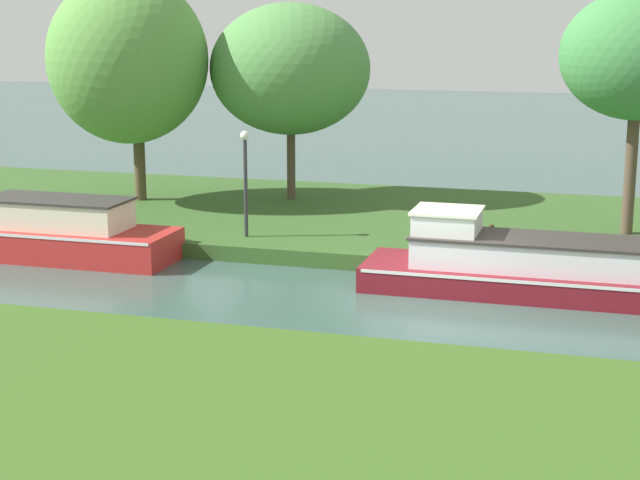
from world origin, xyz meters
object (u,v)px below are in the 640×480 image
Objects in this scene: willow_tree_left at (128,59)px; willow_tree_right at (638,56)px; maroon_barge at (593,273)px; willow_tree_centre at (290,69)px; mooring_post_far at (491,242)px; red_narrowboat at (65,233)px; lamp_post at (245,170)px.

willow_tree_left reaches higher than willow_tree_right.
maroon_barge is at bearing -98.02° from willow_tree_right.
willow_tree_centre is at bearing 23.12° from willow_tree_left.
willow_tree_right reaches higher than mooring_post_far.
willow_tree_left is at bearing 158.02° from maroon_barge.
lamp_post reaches higher than red_narrowboat.
mooring_post_far is at bearing -128.57° from willow_tree_right.
red_narrowboat is 6.93m from willow_tree_left.
willow_tree_left is (-13.74, 5.55, 4.15)m from maroon_barge.
mooring_post_far is at bearing 6.56° from red_narrowboat.
maroon_barge is 2.67m from mooring_post_far.
willow_tree_centre is (4.44, 1.89, -0.32)m from willow_tree_left.
willow_tree_left is 2.49× the size of lamp_post.
willow_tree_left is at bearing 98.95° from red_narrowboat.
mooring_post_far is (6.38, -0.79, -1.32)m from lamp_post.
willow_tree_right is 7.40× the size of mooring_post_far.
lamp_post is at bearing -35.43° from willow_tree_left.
maroon_barge is 1.98× the size of red_narrowboat.
red_narrowboat is at bearing -159.54° from willow_tree_right.
willow_tree_left reaches higher than mooring_post_far.
lamp_post is 6.56m from mooring_post_far.
maroon_barge is 15.38m from willow_tree_left.
willow_tree_centre is 5.92m from lamp_post.
maroon_barge is 9.11m from lamp_post.
maroon_barge reaches higher than mooring_post_far.
red_narrowboat is at bearing -154.16° from lamp_post.
willow_tree_right is (10.01, -2.38, 0.61)m from willow_tree_centre.
mooring_post_far is at bearing -41.95° from willow_tree_centre.
willow_tree_left reaches higher than maroon_barge.
willow_tree_centre reaches higher than red_narrowboat.
maroon_barge is 1.60× the size of willow_tree_left.
maroon_barge is 6.77m from willow_tree_right.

